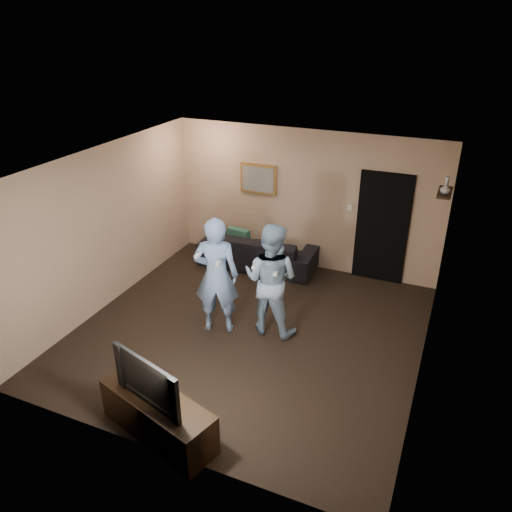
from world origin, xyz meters
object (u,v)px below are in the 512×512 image
at_px(sofa, 258,251).
at_px(tv_console, 158,416).
at_px(wii_player_left, 216,276).
at_px(wii_player_right, 271,279).
at_px(television, 154,377).

height_order(sofa, tv_console, sofa).
xyz_separation_m(wii_player_left, wii_player_right, (0.74, 0.29, -0.05)).
bearing_deg(tv_console, wii_player_left, 116.02).
height_order(television, wii_player_right, wii_player_right).
bearing_deg(wii_player_right, television, -98.91).
bearing_deg(tv_console, wii_player_right, 97.82).
relative_size(sofa, wii_player_left, 1.20).
bearing_deg(television, wii_player_right, 97.82).
bearing_deg(wii_player_right, sofa, 118.07).
bearing_deg(wii_player_left, sofa, 96.92).
bearing_deg(sofa, wii_player_right, 116.20).
height_order(tv_console, television, television).
distance_m(wii_player_left, wii_player_right, 0.80).
height_order(sofa, television, television).
bearing_deg(wii_player_left, wii_player_right, 21.63).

